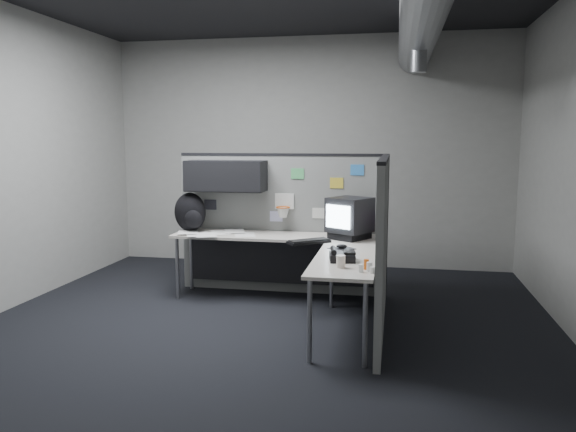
% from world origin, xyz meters
% --- Properties ---
extents(room, '(5.62, 5.62, 3.22)m').
position_xyz_m(room, '(0.56, 0.00, 2.10)').
color(room, black).
rests_on(room, ground).
extents(partition_back, '(2.44, 0.42, 1.63)m').
position_xyz_m(partition_back, '(-0.25, 1.23, 1.00)').
color(partition_back, slate).
rests_on(partition_back, ground).
extents(partition_right, '(0.07, 2.23, 1.63)m').
position_xyz_m(partition_right, '(1.10, 0.22, 0.82)').
color(partition_right, slate).
rests_on(partition_right, ground).
extents(desk, '(2.31, 2.11, 0.73)m').
position_xyz_m(desk, '(0.15, 0.70, 0.61)').
color(desk, beige).
rests_on(desk, ground).
extents(monitor, '(0.53, 0.53, 0.44)m').
position_xyz_m(monitor, '(0.73, 0.90, 0.96)').
color(monitor, black).
rests_on(monitor, desk).
extents(keyboard, '(0.45, 0.40, 0.04)m').
position_xyz_m(keyboard, '(0.35, 0.56, 0.75)').
color(keyboard, black).
rests_on(keyboard, desk).
extents(mouse, '(0.28, 0.28, 0.05)m').
position_xyz_m(mouse, '(0.71, 0.32, 0.75)').
color(mouse, black).
rests_on(mouse, desk).
extents(phone, '(0.25, 0.27, 0.11)m').
position_xyz_m(phone, '(0.76, -0.21, 0.77)').
color(phone, black).
rests_on(phone, desk).
extents(bottles, '(0.14, 0.17, 0.08)m').
position_xyz_m(bottles, '(1.00, -0.57, 0.77)').
color(bottles, silver).
rests_on(bottles, desk).
extents(cup, '(0.09, 0.09, 0.10)m').
position_xyz_m(cup, '(0.77, -0.48, 0.78)').
color(cup, silver).
rests_on(cup, desk).
extents(papers, '(0.97, 0.70, 0.02)m').
position_xyz_m(papers, '(-0.78, 0.91, 0.74)').
color(papers, white).
rests_on(papers, desk).
extents(backpack, '(0.42, 0.38, 0.45)m').
position_xyz_m(backpack, '(-1.11, 1.02, 0.95)').
color(backpack, black).
rests_on(backpack, desk).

